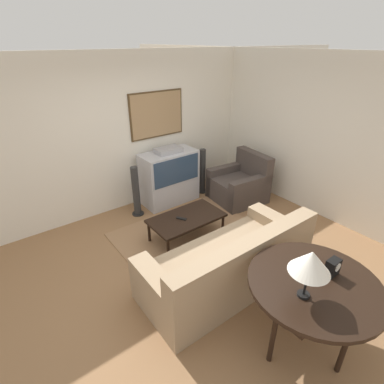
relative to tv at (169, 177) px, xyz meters
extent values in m
plane|color=#8E6642|center=(-0.75, -1.74, -0.51)|extent=(12.00, 12.00, 0.00)
cube|color=silver|center=(-0.75, 0.39, 0.84)|extent=(12.00, 0.06, 2.70)
cube|color=#4C381E|center=(0.00, 0.34, 1.11)|extent=(1.08, 0.03, 0.82)
cube|color=#A37F56|center=(0.00, 0.33, 1.11)|extent=(1.03, 0.01, 0.77)
cube|color=silver|center=(1.88, -1.74, 0.84)|extent=(0.06, 12.00, 2.70)
cube|color=#99704C|center=(-0.40, -1.14, -0.50)|extent=(2.18, 1.64, 0.01)
cube|color=#B7B7BC|center=(0.00, 0.00, -0.29)|extent=(1.05, 0.52, 0.45)
cube|color=#B7B7BC|center=(0.00, 0.00, 0.21)|extent=(1.05, 0.52, 0.55)
cube|color=#2D425B|center=(0.00, -0.26, 0.21)|extent=(0.95, 0.01, 0.48)
cube|color=#9E9EA3|center=(0.00, 0.00, 0.53)|extent=(0.47, 0.29, 0.09)
cube|color=#9E8466|center=(-0.64, -2.27, -0.29)|extent=(2.21, 0.97, 0.44)
cube|color=#9E8466|center=(-0.64, -2.64, 0.15)|extent=(2.20, 0.24, 0.43)
cube|color=#9E8466|center=(0.34, -2.28, -0.21)|extent=(0.25, 0.96, 0.60)
cube|color=#9E8466|center=(-1.62, -2.26, -0.21)|extent=(0.25, 0.96, 0.60)
cube|color=#715F49|center=(-0.15, -2.51, 0.10)|extent=(0.36, 0.12, 0.34)
cube|color=#715F49|center=(-1.14, -2.50, 0.10)|extent=(0.36, 0.12, 0.34)
cube|color=#473D38|center=(1.08, -0.76, -0.28)|extent=(1.00, 0.98, 0.45)
cube|color=#473D38|center=(1.44, -0.80, 0.17)|extent=(0.28, 0.90, 0.46)
cube|color=#473D38|center=(1.12, -0.40, -0.21)|extent=(0.92, 0.26, 0.59)
cube|color=#473D38|center=(1.04, -1.12, -0.21)|extent=(0.92, 0.26, 0.59)
cube|color=black|center=(-0.47, -1.19, -0.14)|extent=(1.14, 0.64, 0.04)
cylinder|color=black|center=(-0.99, -1.46, -0.34)|extent=(0.04, 0.04, 0.35)
cylinder|color=black|center=(0.05, -1.46, -0.34)|extent=(0.04, 0.04, 0.35)
cylinder|color=black|center=(-0.99, -0.92, -0.34)|extent=(0.04, 0.04, 0.35)
cylinder|color=black|center=(0.05, -0.92, -0.34)|extent=(0.04, 0.04, 0.35)
cylinder|color=black|center=(-0.60, -3.39, 0.28)|extent=(1.24, 1.24, 0.04)
cube|color=black|center=(-0.60, -3.39, 0.22)|extent=(1.05, 0.50, 0.08)
cylinder|color=black|center=(-1.03, -3.33, -0.13)|extent=(0.05, 0.05, 0.77)
cylinder|color=black|center=(-0.16, -3.33, -0.13)|extent=(0.05, 0.05, 0.77)
cylinder|color=black|center=(-0.60, -3.80, -0.13)|extent=(0.05, 0.05, 0.77)
cylinder|color=black|center=(-0.82, -3.42, 0.32)|extent=(0.11, 0.11, 0.02)
cylinder|color=black|center=(-0.82, -3.42, 0.54)|extent=(0.02, 0.02, 0.42)
cone|color=white|center=(-0.82, -3.42, 0.68)|extent=(0.35, 0.35, 0.21)
cube|color=black|center=(-0.38, -3.42, 0.39)|extent=(0.14, 0.09, 0.17)
cylinder|color=white|center=(-0.38, -3.47, 0.42)|extent=(0.09, 0.01, 0.09)
cube|color=black|center=(-0.57, -1.19, -0.11)|extent=(0.12, 0.16, 0.02)
cylinder|color=black|center=(-0.75, -0.07, -0.50)|extent=(0.21, 0.21, 0.02)
cylinder|color=#2D2D2D|center=(-0.75, -0.07, -0.05)|extent=(0.12, 0.12, 0.92)
cylinder|color=black|center=(0.75, -0.07, -0.50)|extent=(0.21, 0.21, 0.02)
cylinder|color=#2D2D2D|center=(0.75, -0.07, -0.05)|extent=(0.12, 0.12, 0.92)
camera|label=1|loc=(-2.78, -4.37, 2.33)|focal=28.00mm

